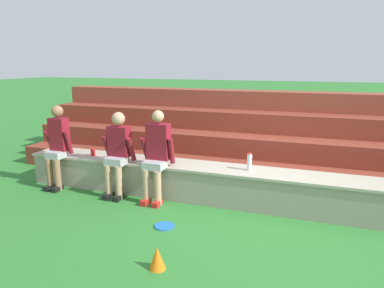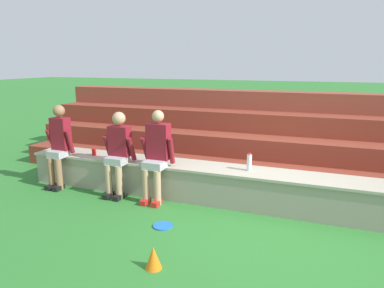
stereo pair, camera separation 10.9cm
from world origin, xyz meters
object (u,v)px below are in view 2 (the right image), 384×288
Objects in this scene: water_bottle_mid_left at (249,162)px; frisbee at (163,226)px; person_center at (156,153)px; plastic_cup_left_end at (94,152)px; person_left_of_center at (118,151)px; sports_cone at (153,258)px; person_far_left at (59,144)px.

water_bottle_mid_left reaches higher than frisbee.
person_center is at bearing -167.61° from water_bottle_mid_left.
person_center reaches higher than plastic_cup_left_end.
person_center is 1.25m from frisbee.
sports_cone is (1.53, -1.77, -0.64)m from person_left_of_center.
person_center reaches higher than frisbee.
plastic_cup_left_end is 0.44× the size of frisbee.
water_bottle_mid_left is (3.32, 0.34, -0.09)m from person_far_left.
person_left_of_center is at bearing -171.06° from water_bottle_mid_left.
person_far_left is 5.36× the size of frisbee.
person_far_left is 5.32× the size of water_bottle_mid_left.
person_left_of_center is 0.74m from plastic_cup_left_end.
frisbee is at bearing -34.66° from person_left_of_center.
person_left_of_center reaches higher than plastic_cup_left_end.
person_far_left is at bearing -179.19° from person_center.
sports_cone is (2.20, -2.03, -0.49)m from plastic_cup_left_end.
frisbee is (-0.92, -1.16, -0.68)m from water_bottle_mid_left.
plastic_cup_left_end is at bearing 137.38° from sports_cone.
person_far_left is at bearing -153.29° from plastic_cup_left_end.
person_left_of_center is at bearing 130.92° from sports_cone.
person_left_of_center is 0.70m from person_center.
person_left_of_center is at bearing -21.24° from plastic_cup_left_end.
frisbee is (1.19, -0.83, -0.75)m from person_left_of_center.
person_left_of_center is (1.20, 0.01, -0.02)m from person_far_left.
person_far_left reaches higher than person_center.
person_far_left reaches higher than person_left_of_center.
person_center reaches higher than person_left_of_center.
person_center reaches higher than water_bottle_mid_left.
person_center is 2.08m from sports_cone.
water_bottle_mid_left is 1.09× the size of sports_cone.
person_center is 1.40m from plastic_cup_left_end.
water_bottle_mid_left is 1.01× the size of frisbee.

